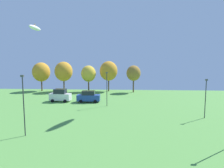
{
  "coord_description": "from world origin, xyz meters",
  "views": [
    {
      "loc": [
        0.31,
        2.69,
        8.49
      ],
      "look_at": [
        -0.48,
        16.93,
        6.8
      ],
      "focal_mm": 32.0,
      "sensor_mm": 36.0,
      "label": 1
    }
  ],
  "objects": [
    {
      "name": "light_post_1",
      "position": [
        -10.71,
        23.85,
        3.86
      ],
      "size": [
        0.36,
        0.2,
        6.91
      ],
      "color": "#2D2D33",
      "rests_on": "ground"
    },
    {
      "name": "treeline_tree_2",
      "position": [
        -9.04,
        56.13,
        4.9
      ],
      "size": [
        3.99,
        3.99,
        7.12
      ],
      "color": "brown",
      "rests_on": "ground"
    },
    {
      "name": "treeline_tree_3",
      "position": [
        -3.65,
        57.1,
        5.6
      ],
      "size": [
        4.85,
        4.85,
        8.29
      ],
      "color": "brown",
      "rests_on": "ground"
    },
    {
      "name": "light_post_0",
      "position": [
        -2.66,
        39.07,
        3.58
      ],
      "size": [
        0.36,
        0.2,
        6.36
      ],
      "color": "#2D2D33",
      "rests_on": "ground"
    },
    {
      "name": "treeline_tree_1",
      "position": [
        -15.9,
        56.3,
        5.46
      ],
      "size": [
        4.84,
        4.84,
        8.14
      ],
      "color": "brown",
      "rests_on": "ground"
    },
    {
      "name": "kite_flying_5",
      "position": [
        -11.24,
        28.84,
        12.71
      ],
      "size": [
        0.99,
        2.59,
        0.87
      ],
      "color": "white"
    },
    {
      "name": "light_post_3",
      "position": [
        12.4,
        32.17,
        3.3
      ],
      "size": [
        0.36,
        0.2,
        5.81
      ],
      "color": "#2D2D33",
      "rests_on": "ground"
    },
    {
      "name": "treeline_tree_4",
      "position": [
        3.09,
        55.73,
        5.1
      ],
      "size": [
        3.74,
        3.74,
        7.18
      ],
      "color": "brown",
      "rests_on": "ground"
    },
    {
      "name": "parked_car_second_from_left",
      "position": [
        -6.7,
        42.41,
        1.16
      ],
      "size": [
        4.7,
        2.04,
        2.35
      ],
      "rotation": [
        0.0,
        0.0,
        0.03
      ],
      "color": "#234299",
      "rests_on": "ground"
    },
    {
      "name": "treeline_tree_0",
      "position": [
        -22.37,
        56.78,
        5.27
      ],
      "size": [
        4.81,
        4.81,
        7.93
      ],
      "color": "brown",
      "rests_on": "ground"
    },
    {
      "name": "parked_car_leftmost",
      "position": [
        -12.63,
        42.69,
        1.28
      ],
      "size": [
        4.43,
        2.25,
        2.64
      ],
      "rotation": [
        0.0,
        0.0,
        -0.09
      ],
      "color": "silver",
      "rests_on": "ground"
    }
  ]
}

